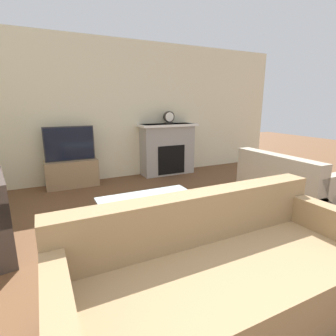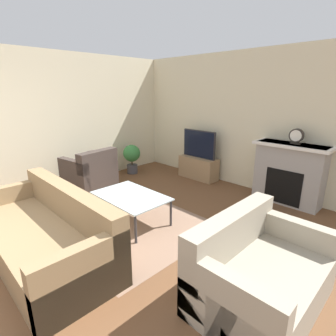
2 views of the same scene
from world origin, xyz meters
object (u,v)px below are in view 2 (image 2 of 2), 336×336
object	(u,v)px
couch_sectional	(46,236)
mantel_clock	(296,136)
armchair_by_window	(91,174)
coffee_table	(131,197)
tv	(199,144)
couch_loveseat	(258,274)
potted_plant	(132,156)

from	to	relation	value
couch_sectional	mantel_clock	size ratio (longest dim) A/B	8.65
couch_sectional	armchair_by_window	bearing A→B (deg)	138.30
coffee_table	tv	bearing A→B (deg)	103.90
tv	mantel_clock	bearing A→B (deg)	1.79
couch_sectional	couch_loveseat	xyz separation A→B (m)	(2.12, 1.15, 0.01)
couch_sectional	armchair_by_window	xyz separation A→B (m)	(-1.77, 1.58, 0.01)
armchair_by_window	couch_loveseat	bearing A→B (deg)	75.25
tv	armchair_by_window	world-z (taller)	tv
couch_sectional	couch_loveseat	world-z (taller)	same
coffee_table	couch_sectional	bearing A→B (deg)	-90.22
couch_loveseat	coffee_table	world-z (taller)	couch_loveseat
couch_loveseat	coffee_table	bearing A→B (deg)	86.75
couch_loveseat	potted_plant	world-z (taller)	couch_loveseat
potted_plant	couch_sectional	bearing A→B (deg)	-54.95
potted_plant	coffee_table	bearing A→B (deg)	-37.78
tv	couch_sectional	distance (m)	3.71
tv	mantel_clock	world-z (taller)	mantel_clock
couch_sectional	coffee_table	bearing A→B (deg)	89.78
couch_loveseat	potted_plant	distance (m)	4.40
couch_loveseat	armchair_by_window	world-z (taller)	same
mantel_clock	couch_loveseat	bearing A→B (deg)	-74.80
tv	couch_loveseat	xyz separation A→B (m)	(2.70, -2.48, -0.51)
couch_sectional	potted_plant	bearing A→B (deg)	125.05
coffee_table	couch_loveseat	bearing A→B (deg)	-3.25
couch_loveseat	coffee_table	size ratio (longest dim) A/B	1.20
tv	armchair_by_window	size ratio (longest dim) A/B	0.87
couch_loveseat	potted_plant	bearing A→B (deg)	68.09
tv	potted_plant	world-z (taller)	tv
coffee_table	mantel_clock	bearing A→B (deg)	59.53
couch_sectional	mantel_clock	distance (m)	4.07
coffee_table	potted_plant	bearing A→B (deg)	142.22
armchair_by_window	coffee_table	size ratio (longest dim) A/B	0.86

